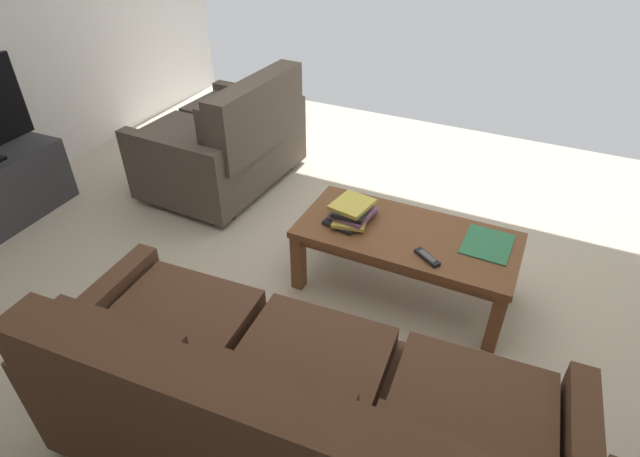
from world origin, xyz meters
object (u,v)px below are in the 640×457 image
object	(u,v)px
sofa_main	(294,418)
book_stack	(352,212)
coffee_table	(406,242)
tv_remote	(427,257)
loose_magazine	(487,244)
loveseat_near	(227,141)

from	to	relation	value
sofa_main	book_stack	size ratio (longest dim) A/B	6.35
sofa_main	book_stack	xyz separation A→B (m)	(0.29, -1.26, 0.10)
coffee_table	book_stack	xyz separation A→B (m)	(0.33, 0.01, 0.12)
sofa_main	tv_remote	size ratio (longest dim) A/B	13.15
book_stack	loose_magazine	xyz separation A→B (m)	(-0.75, -0.10, -0.05)
book_stack	coffee_table	bearing A→B (deg)	-177.77
sofa_main	loose_magazine	bearing A→B (deg)	-108.74
loveseat_near	book_stack	bearing A→B (deg)	153.82
book_stack	loose_magazine	size ratio (longest dim) A/B	1.11
loveseat_near	loose_magazine	distance (m)	2.12
book_stack	tv_remote	xyz separation A→B (m)	(-0.49, 0.17, -0.04)
sofa_main	coffee_table	size ratio (longest dim) A/B	1.70
loose_magazine	loveseat_near	bearing A→B (deg)	166.50
loveseat_near	coffee_table	bearing A→B (deg)	158.97
sofa_main	loose_magazine	world-z (taller)	sofa_main
book_stack	tv_remote	world-z (taller)	book_stack
loveseat_near	loose_magazine	size ratio (longest dim) A/B	4.15
coffee_table	book_stack	distance (m)	0.35
tv_remote	book_stack	bearing A→B (deg)	-18.69
loose_magazine	tv_remote	bearing A→B (deg)	-133.47
sofa_main	tv_remote	distance (m)	1.11
coffee_table	loose_magazine	distance (m)	0.44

